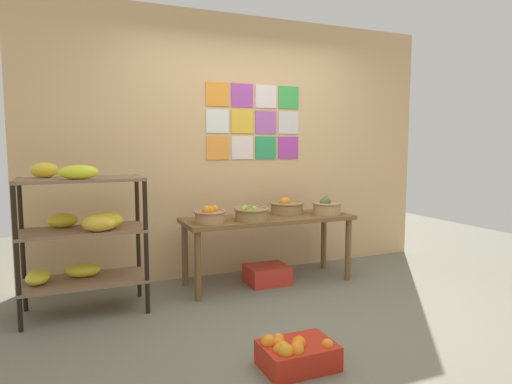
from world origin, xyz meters
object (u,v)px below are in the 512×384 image
(fruit_basket_left, at_px, (327,206))
(orange_crate_foreground, at_px, (296,353))
(produce_crate_under_table, at_px, (267,275))
(display_table, at_px, (268,225))
(fruit_basket_centre, at_px, (287,207))
(fruit_basket_back_left, at_px, (251,213))
(banana_shelf_unit, at_px, (82,229))
(fruit_basket_right, at_px, (210,215))

(fruit_basket_left, bearing_deg, orange_crate_foreground, -127.35)
(fruit_basket_left, height_order, produce_crate_under_table, fruit_basket_left)
(display_table, relative_size, produce_crate_under_table, 4.19)
(display_table, relative_size, fruit_basket_left, 5.54)
(produce_crate_under_table, bearing_deg, fruit_basket_centre, 24.11)
(produce_crate_under_table, bearing_deg, display_table, 45.91)
(fruit_basket_back_left, bearing_deg, display_table, 28.74)
(fruit_basket_left, relative_size, produce_crate_under_table, 0.76)
(banana_shelf_unit, height_order, fruit_basket_right, banana_shelf_unit)
(fruit_basket_back_left, relative_size, orange_crate_foreground, 0.74)
(banana_shelf_unit, height_order, fruit_basket_back_left, banana_shelf_unit)
(display_table, distance_m, orange_crate_foreground, 1.78)
(fruit_basket_back_left, xyz_separation_m, fruit_basket_centre, (0.48, 0.23, 0.00))
(display_table, distance_m, fruit_basket_back_left, 0.30)
(fruit_basket_right, bearing_deg, produce_crate_under_table, 7.60)
(fruit_basket_right, bearing_deg, orange_crate_foreground, -87.15)
(fruit_basket_back_left, bearing_deg, fruit_basket_left, 2.65)
(fruit_basket_centre, bearing_deg, orange_crate_foreground, -115.17)
(banana_shelf_unit, relative_size, orange_crate_foreground, 2.72)
(fruit_basket_back_left, distance_m, fruit_basket_centre, 0.53)
(produce_crate_under_table, bearing_deg, banana_shelf_unit, -175.84)
(fruit_basket_back_left, distance_m, orange_crate_foreground, 1.65)
(orange_crate_foreground, bearing_deg, fruit_basket_centre, 64.83)
(fruit_basket_centre, distance_m, orange_crate_foreground, 2.00)
(fruit_basket_centre, xyz_separation_m, orange_crate_foreground, (-0.81, -1.71, -0.64))
(display_table, height_order, produce_crate_under_table, display_table)
(produce_crate_under_table, bearing_deg, fruit_basket_left, -5.82)
(banana_shelf_unit, distance_m, fruit_basket_back_left, 1.48)
(fruit_basket_left, distance_m, orange_crate_foreground, 2.03)
(fruit_basket_centre, bearing_deg, display_table, -158.54)
(fruit_basket_back_left, xyz_separation_m, fruit_basket_right, (-0.40, 0.02, 0.00))
(fruit_basket_left, bearing_deg, display_table, 171.74)
(banana_shelf_unit, relative_size, display_table, 0.73)
(fruit_basket_back_left, xyz_separation_m, produce_crate_under_table, (0.21, 0.10, -0.64))
(banana_shelf_unit, bearing_deg, orange_crate_foreground, -51.84)
(fruit_basket_back_left, distance_m, produce_crate_under_table, 0.68)
(fruit_basket_right, xyz_separation_m, fruit_basket_centre, (0.88, 0.20, 0.00))
(fruit_basket_left, xyz_separation_m, fruit_basket_centre, (-0.36, 0.19, -0.01))
(fruit_basket_back_left, relative_size, fruit_basket_centre, 0.95)
(banana_shelf_unit, distance_m, produce_crate_under_table, 1.80)
(fruit_basket_right, bearing_deg, fruit_basket_left, 0.76)
(fruit_basket_right, height_order, fruit_basket_centre, fruit_basket_centre)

